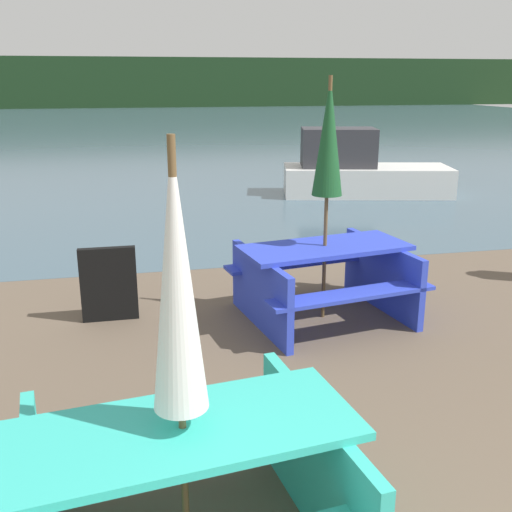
# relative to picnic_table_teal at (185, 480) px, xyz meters

# --- Properties ---
(water) EXTENTS (60.00, 50.00, 0.00)m
(water) POSITION_rel_picnic_table_teal_xyz_m (1.24, 29.73, -0.45)
(water) COLOR #425B6B
(water) RESTS_ON ground_plane
(far_treeline) EXTENTS (80.00, 1.60, 4.00)m
(far_treeline) POSITION_rel_picnic_table_teal_xyz_m (1.24, 49.73, 1.55)
(far_treeline) COLOR #193319
(far_treeline) RESTS_ON water
(picnic_table_teal) EXTENTS (1.85, 1.59, 0.75)m
(picnic_table_teal) POSITION_rel_picnic_table_teal_xyz_m (0.00, 0.00, 0.00)
(picnic_table_teal) COLOR #33B7A8
(picnic_table_teal) RESTS_ON ground_plane
(picnic_table_blue) EXTENTS (1.86, 1.64, 0.75)m
(picnic_table_blue) POSITION_rel_picnic_table_teal_xyz_m (1.67, 2.89, 0.00)
(picnic_table_blue) COLOR blue
(picnic_table_blue) RESTS_ON ground_plane
(umbrella_white) EXTENTS (0.26, 0.26, 2.11)m
(umbrella_white) POSITION_rel_picnic_table_teal_xyz_m (-0.00, 0.00, 1.02)
(umbrella_white) COLOR brown
(umbrella_white) RESTS_ON ground_plane
(umbrella_darkgreen) EXTENTS (0.29, 0.29, 2.36)m
(umbrella_darkgreen) POSITION_rel_picnic_table_teal_xyz_m (1.67, 2.89, 1.34)
(umbrella_darkgreen) COLOR brown
(umbrella_darkgreen) RESTS_ON ground_plane
(boat) EXTENTS (3.58, 1.96, 1.36)m
(boat) POSITION_rel_picnic_table_teal_xyz_m (4.48, 9.11, 0.04)
(boat) COLOR silver
(boat) RESTS_ON water
(signboard) EXTENTS (0.55, 0.08, 0.75)m
(signboard) POSITION_rel_picnic_table_teal_xyz_m (-0.43, 3.27, -0.07)
(signboard) COLOR black
(signboard) RESTS_ON ground_plane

